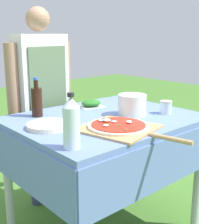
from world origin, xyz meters
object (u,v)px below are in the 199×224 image
prep_table (105,135)px  herb_container (91,103)px  person_cook (41,93)px  pizza_on_peel (120,127)px  mixing_tub (132,105)px  sauce_jar (166,108)px  oil_bottle (37,101)px  plate_stack (49,125)px  water_bottle (71,123)px

prep_table → herb_container: 0.32m
person_cook → pizza_on_peel: person_cook is taller
prep_table → mixing_tub: bearing=-26.6°
mixing_tub → sauce_jar: mixing_tub is taller
oil_bottle → herb_container: size_ratio=1.26×
oil_bottle → sauce_jar: (0.67, -0.49, -0.06)m
person_cook → oil_bottle: bearing=49.3°
mixing_tub → oil_bottle: bearing=141.4°
person_cook → herb_container: size_ratio=7.68×
pizza_on_peel → mixing_tub: size_ratio=3.51×
mixing_tub → sauce_jar: 0.23m
plate_stack → prep_table: bearing=-5.6°
person_cook → mixing_tub: (0.24, -0.71, -0.01)m
mixing_tub → plate_stack: mixing_tub is taller
sauce_jar → plate_stack: bearing=162.6°
water_bottle → herb_container: bearing=44.2°
plate_stack → mixing_tub: bearing=-12.2°
oil_bottle → person_cook: bearing=55.4°
oil_bottle → mixing_tub: 0.60m
mixing_tub → water_bottle: bearing=-160.5°
water_bottle → plate_stack: (0.09, 0.34, -0.11)m
pizza_on_peel → oil_bottle: 0.58m
pizza_on_peel → plate_stack: pizza_on_peel is taller
pizza_on_peel → sauce_jar: size_ratio=7.49×
mixing_tub → herb_container: bearing=98.1°
prep_table → person_cook: size_ratio=0.75×
pizza_on_peel → oil_bottle: size_ratio=2.56×
person_cook → sauce_jar: person_cook is taller
herb_container → mixing_tub: mixing_tub is taller
pizza_on_peel → herb_container: bearing=53.8°
person_cook → mixing_tub: bearing=102.5°
herb_container → plate_stack: (-0.50, -0.23, -0.01)m
herb_container → sauce_jar: bearing=-61.8°
person_cook → plate_stack: (-0.31, -0.59, -0.06)m
herb_container → mixing_tub: (0.05, -0.35, 0.04)m
pizza_on_peel → mixing_tub: mixing_tub is taller
plate_stack → sauce_jar: (0.74, -0.23, 0.02)m
oil_bottle → prep_table: bearing=-43.6°
oil_bottle → plate_stack: size_ratio=0.98×
person_cook → herb_container: 0.41m
plate_stack → sauce_jar: size_ratio=2.97×
prep_table → sauce_jar: size_ratio=13.42×
oil_bottle → water_bottle: water_bottle is taller
prep_table → oil_bottle: (-0.31, 0.29, 0.21)m
prep_table → water_bottle: size_ratio=4.38×
oil_bottle → mixing_tub: oil_bottle is taller
prep_table → oil_bottle: 0.48m
pizza_on_peel → herb_container: 0.56m
pizza_on_peel → oil_bottle: bearing=97.3°
person_cook → sauce_jar: bearing=111.8°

